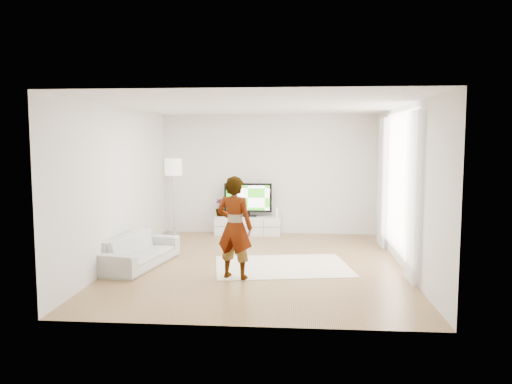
# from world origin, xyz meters

# --- Properties ---
(floor) EXTENTS (6.00, 6.00, 0.00)m
(floor) POSITION_xyz_m (0.00, 0.00, 0.00)
(floor) COLOR #A7824B
(floor) RESTS_ON ground
(ceiling) EXTENTS (6.00, 6.00, 0.00)m
(ceiling) POSITION_xyz_m (0.00, 0.00, 2.80)
(ceiling) COLOR white
(ceiling) RESTS_ON wall_back
(wall_left) EXTENTS (0.02, 6.00, 2.80)m
(wall_left) POSITION_xyz_m (-2.50, 0.00, 1.40)
(wall_left) COLOR silver
(wall_left) RESTS_ON floor
(wall_right) EXTENTS (0.02, 6.00, 2.80)m
(wall_right) POSITION_xyz_m (2.50, 0.00, 1.40)
(wall_right) COLOR silver
(wall_right) RESTS_ON floor
(wall_back) EXTENTS (5.00, 0.02, 2.80)m
(wall_back) POSITION_xyz_m (0.00, 3.00, 1.40)
(wall_back) COLOR silver
(wall_back) RESTS_ON floor
(wall_front) EXTENTS (5.00, 0.02, 2.80)m
(wall_front) POSITION_xyz_m (0.00, -3.00, 1.40)
(wall_front) COLOR silver
(wall_front) RESTS_ON floor
(window) EXTENTS (0.01, 2.60, 2.50)m
(window) POSITION_xyz_m (2.48, 0.30, 1.45)
(window) COLOR white
(window) RESTS_ON wall_right
(curtain_near) EXTENTS (0.04, 0.70, 2.60)m
(curtain_near) POSITION_xyz_m (2.40, -1.00, 1.35)
(curtain_near) COLOR white
(curtain_near) RESTS_ON floor
(curtain_far) EXTENTS (0.04, 0.70, 2.60)m
(curtain_far) POSITION_xyz_m (2.40, 1.60, 1.35)
(curtain_far) COLOR white
(curtain_far) RESTS_ON floor
(media_console) EXTENTS (1.53, 0.44, 0.43)m
(media_console) POSITION_xyz_m (-0.46, 2.76, 0.22)
(media_console) COLOR white
(media_console) RESTS_ON floor
(television) EXTENTS (1.11, 0.22, 0.77)m
(television) POSITION_xyz_m (-0.46, 2.79, 0.85)
(television) COLOR black
(television) RESTS_ON media_console
(game_console) EXTENTS (0.07, 0.17, 0.23)m
(game_console) POSITION_xyz_m (0.21, 2.76, 0.55)
(game_console) COLOR white
(game_console) RESTS_ON media_console
(potted_plant) EXTENTS (0.28, 0.28, 0.40)m
(potted_plant) POSITION_xyz_m (-1.11, 2.77, 0.63)
(potted_plant) COLOR #3F7238
(potted_plant) RESTS_ON media_console
(rug) EXTENTS (2.54, 2.02, 0.01)m
(rug) POSITION_xyz_m (0.42, -0.14, 0.01)
(rug) COLOR #F3E4CF
(rug) RESTS_ON floor
(player) EXTENTS (0.69, 0.56, 1.64)m
(player) POSITION_xyz_m (-0.32, -0.96, 0.83)
(player) COLOR #334772
(player) RESTS_ON rug
(sofa) EXTENTS (1.05, 1.98, 0.55)m
(sofa) POSITION_xyz_m (-2.09, -0.28, 0.27)
(sofa) COLOR #ADADA9
(sofa) RESTS_ON floor
(floor_lamp) EXTENTS (0.39, 0.39, 1.77)m
(floor_lamp) POSITION_xyz_m (-2.20, 2.69, 1.50)
(floor_lamp) COLOR silver
(floor_lamp) RESTS_ON floor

